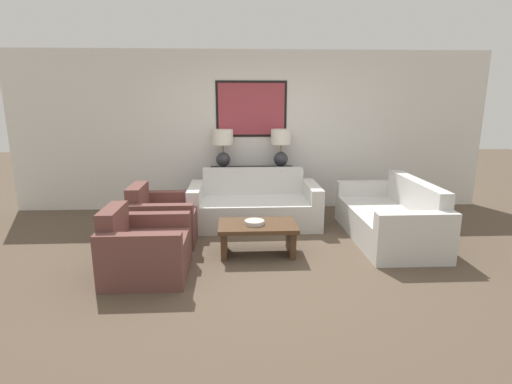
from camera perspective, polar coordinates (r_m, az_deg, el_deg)
The scene contains 11 objects.
ground_plane at distance 4.86m, azimuth 0.51°, elevation -9.53°, with size 20.00×20.00×0.00m, color brown.
back_wall at distance 6.85m, azimuth -0.67°, elevation 8.69°, with size 8.01×0.12×2.65m.
console_table at distance 6.72m, azimuth -0.55°, elevation 0.34°, with size 1.39×0.40×0.75m.
table_lamp_left at distance 6.59m, azimuth -4.74°, elevation 6.69°, with size 0.34×0.34×0.63m.
table_lamp_right at distance 6.63m, azimuth 3.58°, elevation 6.75°, with size 0.34×0.34×0.63m.
couch_by_back_wall at distance 6.05m, azimuth -0.27°, elevation -2.08°, with size 1.92×0.94×0.81m.
couch_by_side at distance 5.74m, azimuth 18.62°, elevation -3.68°, with size 0.94×1.92×0.81m.
coffee_table at distance 4.91m, azimuth 0.24°, elevation -5.79°, with size 0.95×0.57×0.39m.
decorative_bowl at distance 4.85m, azimuth -0.23°, elevation -4.36°, with size 0.24×0.24×0.05m.
armchair_near_back_wall at distance 5.51m, azimuth -13.22°, elevation -3.96°, with size 0.85×0.87×0.77m.
armchair_near_camera at distance 4.51m, azimuth -15.63°, elevation -8.06°, with size 0.85×0.87×0.77m.
Camera 1 is at (-0.27, -4.46, 1.89)m, focal length 28.00 mm.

